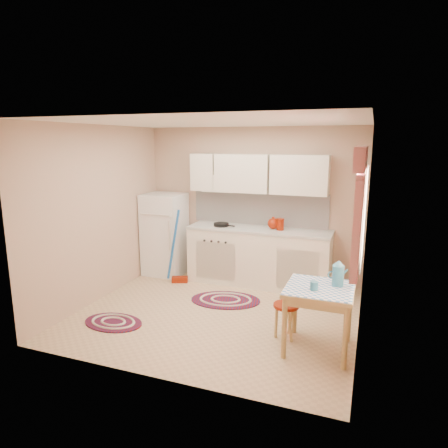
% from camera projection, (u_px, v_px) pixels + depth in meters
% --- Properties ---
extents(room_shell, '(3.64, 3.60, 2.52)m').
position_uv_depth(room_shell, '(234.00, 194.00, 5.21)').
color(room_shell, tan).
rests_on(room_shell, ground).
extents(fridge, '(0.65, 0.60, 1.40)m').
position_uv_depth(fridge, '(165.00, 234.00, 6.87)').
color(fridge, white).
rests_on(fridge, ground).
extents(broom, '(0.30, 0.21, 1.20)m').
position_uv_depth(broom, '(179.00, 247.00, 6.42)').
color(broom, blue).
rests_on(broom, ground).
extents(base_cabinets, '(2.25, 0.60, 0.88)m').
position_uv_depth(base_cabinets, '(258.00, 258.00, 6.40)').
color(base_cabinets, white).
rests_on(base_cabinets, ground).
extents(countertop, '(2.27, 0.62, 0.04)m').
position_uv_depth(countertop, '(259.00, 230.00, 6.31)').
color(countertop, beige).
rests_on(countertop, base_cabinets).
extents(frying_pan, '(0.30, 0.30, 0.05)m').
position_uv_depth(frying_pan, '(221.00, 225.00, 6.46)').
color(frying_pan, black).
rests_on(frying_pan, countertop).
extents(red_kettle, '(0.24, 0.23, 0.19)m').
position_uv_depth(red_kettle, '(273.00, 223.00, 6.21)').
color(red_kettle, maroon).
rests_on(red_kettle, countertop).
extents(red_canister, '(0.15, 0.15, 0.16)m').
position_uv_depth(red_canister, '(280.00, 225.00, 6.17)').
color(red_canister, maroon).
rests_on(red_canister, countertop).
extents(table, '(0.72, 0.72, 0.72)m').
position_uv_depth(table, '(318.00, 319.00, 4.38)').
color(table, tan).
rests_on(table, ground).
extents(stool, '(0.39, 0.39, 0.42)m').
position_uv_depth(stool, '(286.00, 321.00, 4.66)').
color(stool, maroon).
rests_on(stool, ground).
extents(coffee_pot, '(0.19, 0.17, 0.31)m').
position_uv_depth(coffee_pot, '(338.00, 273.00, 4.32)').
color(coffee_pot, teal).
rests_on(coffee_pot, table).
extents(mug, '(0.10, 0.10, 0.10)m').
position_uv_depth(mug, '(314.00, 286.00, 4.22)').
color(mug, teal).
rests_on(mug, table).
extents(rug_center, '(1.13, 0.87, 0.02)m').
position_uv_depth(rug_center, '(226.00, 300.00, 5.80)').
color(rug_center, maroon).
rests_on(rug_center, ground).
extents(rug_left, '(0.80, 0.55, 0.02)m').
position_uv_depth(rug_left, '(113.00, 322.00, 5.08)').
color(rug_left, maroon).
rests_on(rug_left, ground).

